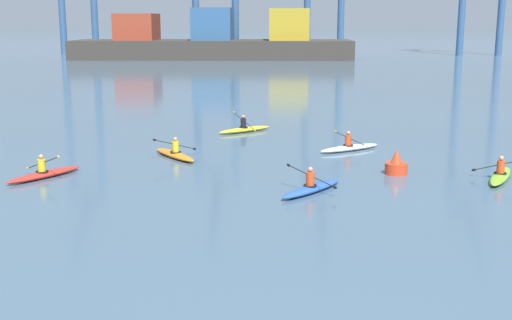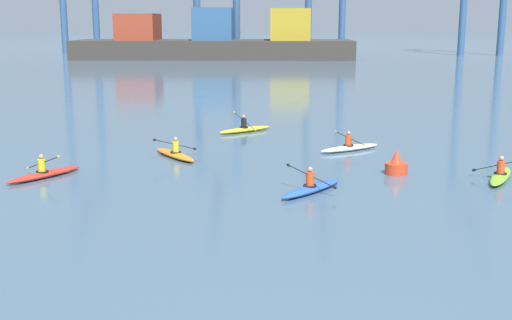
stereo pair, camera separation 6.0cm
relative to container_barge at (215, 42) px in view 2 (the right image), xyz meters
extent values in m
cube|color=#38332D|center=(-0.21, 0.00, -1.21)|extent=(43.86, 11.49, 2.94)
cube|color=#993823|center=(-12.27, 0.00, 2.31)|extent=(6.14, 8.04, 4.10)
cube|color=#2D5684|center=(-0.21, 0.00, 2.75)|extent=(6.14, 8.04, 4.99)
cube|color=#B29323|center=(11.85, 0.00, 2.69)|extent=(6.14, 8.04, 4.87)
cylinder|color=red|center=(14.62, -79.38, -2.46)|extent=(0.90, 0.90, 0.45)
cone|color=red|center=(14.62, -79.38, -1.96)|extent=(0.49, 0.49, 0.55)
ellipsoid|color=yellow|center=(8.06, -69.47, -2.55)|extent=(3.01, 2.61, 0.26)
torus|color=black|center=(7.99, -69.54, -2.41)|extent=(0.69, 0.69, 0.05)
cylinder|color=black|center=(7.99, -69.54, -2.17)|extent=(0.30, 0.30, 0.50)
sphere|color=tan|center=(7.99, -69.54, -1.82)|extent=(0.19, 0.19, 0.19)
cylinder|color=black|center=(8.03, -69.50, -2.07)|extent=(1.27, 1.55, 0.79)
ellipsoid|color=yellow|center=(7.41, -68.75, -1.69)|extent=(0.16, 0.19, 0.17)
ellipsoid|color=yellow|center=(8.64, -70.26, -2.45)|extent=(0.16, 0.19, 0.17)
ellipsoid|color=#2856B2|center=(11.07, -82.32, -2.55)|extent=(2.60, 3.03, 0.26)
torus|color=black|center=(11.00, -82.40, -2.41)|extent=(0.69, 0.69, 0.05)
cylinder|color=#DB471E|center=(11.00, -82.40, -2.17)|extent=(0.30, 0.30, 0.50)
sphere|color=tan|center=(11.00, -82.40, -1.82)|extent=(0.19, 0.19, 0.19)
cylinder|color=black|center=(11.04, -82.36, -2.07)|extent=(1.62, 1.31, 0.53)
ellipsoid|color=black|center=(10.24, -81.72, -1.82)|extent=(0.18, 0.16, 0.15)
ellipsoid|color=black|center=(11.83, -83.00, -2.32)|extent=(0.18, 0.16, 0.15)
ellipsoid|color=red|center=(0.67, -80.42, -2.55)|extent=(2.39, 3.16, 0.26)
torus|color=black|center=(0.62, -80.50, -2.41)|extent=(0.68, 0.68, 0.05)
cylinder|color=gold|center=(0.62, -80.50, -2.17)|extent=(0.30, 0.30, 0.50)
sphere|color=tan|center=(0.62, -80.50, -1.82)|extent=(0.19, 0.19, 0.19)
cylinder|color=black|center=(0.65, -80.46, -2.07)|extent=(1.67, 1.13, 0.73)
ellipsoid|color=yellow|center=(-0.18, -79.91, -2.42)|extent=(0.19, 0.15, 0.16)
ellipsoid|color=yellow|center=(1.47, -81.01, -1.72)|extent=(0.19, 0.15, 0.16)
ellipsoid|color=silver|center=(13.28, -74.62, -2.55)|extent=(3.18, 2.36, 0.26)
torus|color=black|center=(13.20, -74.67, -2.41)|extent=(0.68, 0.68, 0.05)
cylinder|color=#DB471E|center=(13.20, -74.67, -2.17)|extent=(0.30, 0.30, 0.50)
sphere|color=tan|center=(13.20, -74.67, -1.82)|extent=(0.19, 0.19, 0.19)
cylinder|color=black|center=(13.24, -74.65, -2.07)|extent=(1.17, 1.76, 0.35)
ellipsoid|color=yellow|center=(12.67, -73.78, -1.91)|extent=(0.14, 0.18, 0.14)
ellipsoid|color=yellow|center=(13.81, -75.52, -2.23)|extent=(0.14, 0.18, 0.14)
ellipsoid|color=#7ABC2D|center=(18.52, -80.17, -2.55)|extent=(2.04, 3.31, 0.26)
torus|color=black|center=(18.48, -80.26, -2.41)|extent=(0.66, 0.66, 0.05)
cylinder|color=#DB471E|center=(18.48, -80.26, -2.17)|extent=(0.30, 0.30, 0.50)
sphere|color=tan|center=(18.48, -80.26, -1.82)|extent=(0.19, 0.19, 0.19)
cylinder|color=black|center=(18.50, -80.21, -2.07)|extent=(1.81, 0.92, 0.69)
ellipsoid|color=black|center=(17.60, -79.77, -2.40)|extent=(0.20, 0.13, 0.16)
ellipsoid|color=orange|center=(5.22, -76.45, -2.55)|extent=(2.50, 3.09, 0.26)
torus|color=black|center=(5.28, -76.53, -2.41)|extent=(0.69, 0.69, 0.05)
cylinder|color=gold|center=(5.28, -76.53, -2.17)|extent=(0.30, 0.30, 0.50)
sphere|color=tan|center=(5.28, -76.53, -1.82)|extent=(0.19, 0.19, 0.19)
cylinder|color=black|center=(5.25, -76.49, -2.07)|extent=(1.64, 1.22, 0.66)
ellipsoid|color=black|center=(4.44, -77.08, -1.76)|extent=(0.19, 0.15, 0.16)
ellipsoid|color=black|center=(6.05, -75.89, -2.39)|extent=(0.19, 0.15, 0.16)
camera|label=1|loc=(9.72, -105.09, 3.40)|focal=45.77mm
camera|label=2|loc=(9.78, -105.09, 3.40)|focal=45.77mm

